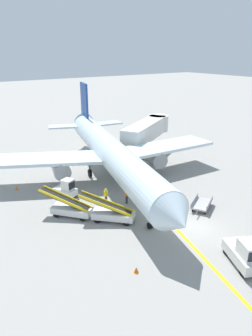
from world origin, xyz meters
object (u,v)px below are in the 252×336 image
Objects in this scene: jet_bridge at (149,129)px; safety_cone_nose_right at (144,183)px; baggage_cart_loaded at (202,204)px; safety_cone_nose_left at (16,188)px; belt_loader_aft_hold at (71,208)px; ground_crew_wing_walker at (106,196)px; pushback_tug at (247,254)px; baggage_tug_near_wing at (66,189)px; airliner at (110,152)px; ground_crew_marshaller at (127,195)px; safety_cone_wingtip_left at (136,270)px; belt_loader_forward_hold at (112,213)px.

jet_bridge is 27.98× the size of safety_cone_nose_right.
baggage_cart_loaded is (-7.14, -17.40, -3.07)m from jet_bridge.
baggage_cart_loaded reaches higher than safety_cone_nose_left.
belt_loader_aft_hold is 9.26m from safety_cone_nose_left.
belt_loader_aft_hold reaches higher than ground_crew_wing_walker.
pushback_tug is 18.72m from baggage_tug_near_wing.
ground_crew_wing_walker is (-3.91, -5.40, -2.51)m from airliner.
safety_cone_nose_right is at bearing -130.87° from jet_bridge.
safety_cone_nose_left is (-3.77, 5.04, -0.71)m from baggage_tug_near_wing.
safety_cone_nose_right is (2.88, 15.75, -0.77)m from pushback_tug.
baggage_tug_near_wing is at bearing 132.77° from ground_crew_marshaller.
ground_crew_marshaller is (-5.49, 5.06, 0.44)m from baggage_cart_loaded.
jet_bridge is at bearing 49.13° from safety_cone_nose_right.
airliner is 7.12m from ground_crew_wing_walker.
airliner is 79.01× the size of safety_cone_nose_left.
airliner is 11.31m from safety_cone_nose_left.
jet_bridge is (10.48, 5.83, 0.12)m from airliner.
baggage_tug_near_wing reaches higher than baggage_cart_loaded.
pushback_tug is at bearing -71.70° from baggage_tug_near_wing.
airliner is 5.40m from safety_cone_nose_right.
baggage_tug_near_wing is 13.98m from baggage_cart_loaded.
safety_cone_nose_right is (4.34, 2.76, -0.69)m from ground_crew_marshaller.
safety_cone_wingtip_left is (-3.75, -10.22, -0.69)m from ground_crew_wing_walker.
airliner is 79.01× the size of safety_cone_wingtip_left.
safety_cone_nose_left is (-2.46, 8.91, -0.56)m from belt_loader_aft_hold.
pushback_tug is 2.39× the size of ground_crew_marshaller.
safety_cone_nose_right is at bearing 50.29° from safety_cone_wingtip_left.
baggage_tug_near_wing is 6.19× the size of safety_cone_nose_left.
belt_loader_forward_hold is 8.86m from safety_cone_nose_right.
belt_loader_aft_hold is at bearing -144.57° from airliner.
safety_cone_nose_left is 19.11m from safety_cone_wingtip_left.
belt_loader_aft_hold is (-2.66, 2.98, 0.00)m from belt_loader_forward_hold.
jet_bridge is at bearing 44.34° from ground_crew_marshaller.
baggage_cart_loaded is at bearing -28.01° from belt_loader_aft_hold.
airliner reaches higher than pushback_tug.
airliner is at bearing 106.12° from baggage_cart_loaded.
jet_bridge is at bearing 42.56° from belt_loader_forward_hold.
safety_cone_wingtip_left is (-1.09, -13.88, -0.71)m from baggage_tug_near_wing.
airliner is 19.67m from pushback_tug.
jet_bridge is 2.78× the size of belt_loader_forward_hold.
safety_cone_nose_right is (2.19, -3.76, -3.20)m from airliner.
ground_crew_wing_walker is (2.66, -3.66, -0.02)m from baggage_tug_near_wing.
airliner is at bearing 58.73° from belt_loader_forward_hold.
baggage_cart_loaded reaches higher than safety_cone_wingtip_left.
airliner is 10.02m from belt_loader_aft_hold.
safety_cone_wingtip_left is at bearing -159.84° from baggage_cart_loaded.
pushback_tug reaches higher than baggage_tug_near_wing.
belt_loader_forward_hold is 1.21× the size of baggage_cart_loaded.
safety_cone_wingtip_left is (-9.85, -11.86, 0.00)m from safety_cone_nose_right.
baggage_cart_loaded is at bearing -44.79° from baggage_tug_near_wing.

